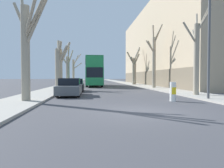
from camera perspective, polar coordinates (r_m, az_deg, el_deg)
name	(u,v)px	position (r m, az deg, el deg)	size (l,w,h in m)	color
ground_plane	(141,111)	(9.66, 7.51, -7.13)	(300.00, 300.00, 0.00)	#424247
sidewalk_left	(75,82)	(59.46, -9.68, 0.46)	(2.88, 120.00, 0.12)	#A39E93
sidewalk_right	(122,82)	(59.92, 2.56, 0.49)	(2.88, 120.00, 0.12)	#A39E93
building_facade_right	(170,47)	(43.32, 14.83, 9.32)	(10.08, 42.41, 14.35)	tan
street_tree_left_0	(26,45)	(13.75, -21.47, 9.34)	(2.62, 3.37, 7.12)	gray
street_tree_left_1	(59,66)	(25.93, -13.57, 4.66)	(1.75, 3.33, 5.98)	gray
street_tree_left_2	(68,68)	(37.19, -11.54, 4.09)	(2.75, 4.21, 6.29)	gray
street_tree_left_3	(74,70)	(48.59, -9.90, 3.65)	(2.15, 4.01, 6.78)	gray
street_tree_right_0	(197,54)	(18.35, 21.23, 7.39)	(2.14, 3.38, 6.89)	gray
street_tree_right_1	(154,59)	(28.99, 10.93, 6.52)	(2.00, 2.20, 8.05)	gray
street_tree_right_2	(134,68)	(40.68, 5.86, 4.16)	(3.11, 4.02, 7.26)	gray
double_decker_bus	(94,71)	(35.58, -4.74, 3.53)	(2.53, 11.97, 4.48)	#1E7F47
parked_car_0	(70,87)	(17.73, -10.99, -0.88)	(1.77, 4.48, 1.41)	#4C5156
parked_car_1	(74,85)	(22.97, -9.77, -0.35)	(1.89, 3.90, 1.32)	black
lamp_post	(208,27)	(15.57, 23.74, 13.45)	(1.40, 0.20, 8.42)	#4C4F54
traffic_bollard	(173,92)	(13.97, 15.61, -1.93)	(0.37, 0.39, 1.19)	white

